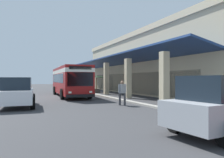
{
  "coord_description": "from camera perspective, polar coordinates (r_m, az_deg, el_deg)",
  "views": [
    {
      "loc": [
        23.33,
        -3.31,
        1.86
      ],
      "look_at": [
        3.26,
        5.17,
        1.87
      ],
      "focal_mm": 34.53,
      "sensor_mm": 36.0,
      "label": 1
    }
  ],
  "objects": [
    {
      "name": "parked_suv_white",
      "position": [
        15.77,
        -23.76,
        -3.09
      ],
      "size": [
        4.9,
        2.39,
        1.97
      ],
      "color": "silver",
      "rests_on": "ground"
    },
    {
      "name": "transit_bus",
      "position": [
        23.92,
        -11.15,
        -0.05
      ],
      "size": [
        11.3,
        3.13,
        3.34
      ],
      "color": "maroon",
      "rests_on": "ground"
    },
    {
      "name": "potted_palm",
      "position": [
        29.43,
        -4.23,
        -2.44
      ],
      "size": [
        1.58,
        2.05,
        2.32
      ],
      "color": "#4C4742",
      "rests_on": "ground"
    },
    {
      "name": "ground",
      "position": [
        26.0,
        2.95,
        -4.13
      ],
      "size": [
        120.0,
        120.0,
        0.0
      ],
      "primitive_type": "plane",
      "color": "#38383A"
    },
    {
      "name": "plaza_building",
      "position": [
        30.34,
        12.74,
        3.68
      ],
      "size": [
        29.33,
        13.66,
        7.64
      ],
      "color": "#C6B793",
      "rests_on": "ground"
    },
    {
      "name": "curb_strip",
      "position": [
        25.94,
        -4.85,
        -4.01
      ],
      "size": [
        34.84,
        0.5,
        0.12
      ],
      "primitive_type": "cube",
      "color": "#9E998E",
      "rests_on": "ground"
    },
    {
      "name": "pedestrian",
      "position": [
        15.31,
        2.74,
        -3.32
      ],
      "size": [
        0.39,
        0.68,
        1.74
      ],
      "color": "#38383D",
      "rests_on": "ground"
    }
  ]
}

